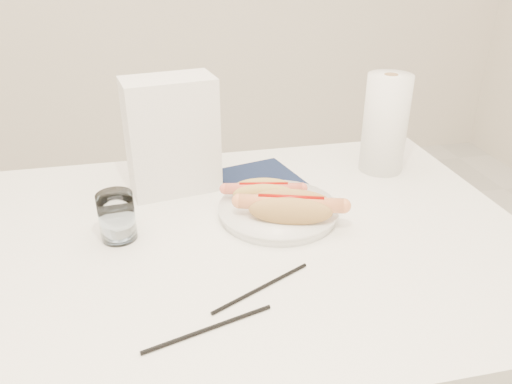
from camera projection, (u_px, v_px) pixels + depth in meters
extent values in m
cube|color=white|center=(215.00, 246.00, 0.95)|extent=(1.20, 0.80, 0.04)
cylinder|color=silver|center=(381.00, 268.00, 1.51)|extent=(0.04, 0.04, 0.71)
cylinder|color=white|center=(278.00, 212.00, 1.00)|extent=(0.29, 0.29, 0.02)
ellipsoid|color=tan|center=(264.00, 194.00, 1.00)|extent=(0.13, 0.06, 0.04)
ellipsoid|color=tan|center=(263.00, 188.00, 1.03)|extent=(0.13, 0.06, 0.04)
ellipsoid|color=tan|center=(264.00, 195.00, 1.02)|extent=(0.12, 0.07, 0.02)
cylinder|color=#EC6C53|center=(264.00, 189.00, 1.01)|extent=(0.16, 0.05, 0.02)
cylinder|color=#990A05|center=(264.00, 184.00, 1.01)|extent=(0.10, 0.03, 0.01)
ellipsoid|color=tan|center=(290.00, 211.00, 0.93)|extent=(0.16, 0.09, 0.05)
ellipsoid|color=tan|center=(291.00, 202.00, 0.96)|extent=(0.16, 0.09, 0.05)
ellipsoid|color=tan|center=(291.00, 212.00, 0.95)|extent=(0.15, 0.10, 0.03)
cylinder|color=#F28D55|center=(291.00, 203.00, 0.94)|extent=(0.20, 0.09, 0.03)
cylinder|color=#990A05|center=(291.00, 198.00, 0.94)|extent=(0.12, 0.05, 0.01)
cylinder|color=silver|center=(117.00, 217.00, 0.91)|extent=(0.07, 0.07, 0.09)
cylinder|color=black|center=(209.00, 329.00, 0.71)|extent=(0.19, 0.06, 0.01)
cylinder|color=black|center=(262.00, 288.00, 0.80)|extent=(0.18, 0.09, 0.01)
cube|color=white|center=(172.00, 136.00, 1.06)|extent=(0.20, 0.13, 0.25)
cube|color=#121C3A|center=(259.00, 179.00, 1.15)|extent=(0.20, 0.20, 0.01)
cylinder|color=white|center=(385.00, 124.00, 1.16)|extent=(0.11, 0.11, 0.23)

